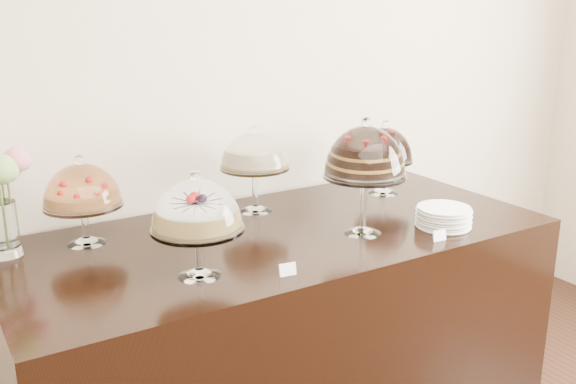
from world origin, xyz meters
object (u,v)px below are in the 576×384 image
cake_stand_sugar_sponge (197,210)px  plate_stack (444,217)px  cake_stand_cheesecake (255,155)px  cake_stand_fruit_tart (82,189)px  cake_stand_choco_layer (365,156)px  display_counter (282,331)px  cake_stand_dark_choco (385,148)px

cake_stand_sugar_sponge → plate_stack: bearing=-3.6°
cake_stand_cheesecake → plate_stack: cake_stand_cheesecake is taller
cake_stand_fruit_tart → cake_stand_choco_layer: bearing=-25.4°
cake_stand_sugar_sponge → cake_stand_choco_layer: bearing=3.5°
cake_stand_fruit_tart → display_counter: bearing=-21.5°
cake_stand_dark_choco → cake_stand_fruit_tart: size_ratio=1.02×
cake_stand_cheesecake → plate_stack: size_ratio=1.74×
cake_stand_cheesecake → cake_stand_fruit_tart: (-0.75, -0.02, -0.04)m
display_counter → cake_stand_fruit_tart: 1.01m
cake_stand_fruit_tart → plate_stack: cake_stand_fruit_tart is taller
display_counter → cake_stand_sugar_sponge: cake_stand_sugar_sponge is taller
cake_stand_sugar_sponge → plate_stack: size_ratio=1.67×
plate_stack → display_counter: bearing=153.6°
cake_stand_choco_layer → cake_stand_dark_choco: size_ratio=1.32×
cake_stand_choco_layer → cake_stand_fruit_tart: 1.09m
cake_stand_sugar_sponge → cake_stand_cheesecake: 0.73m
plate_stack → cake_stand_choco_layer: bearing=161.3°
plate_stack → cake_stand_fruit_tart: bearing=156.2°
cake_stand_cheesecake → cake_stand_fruit_tart: 0.75m
cake_stand_choco_layer → plate_stack: (0.33, -0.11, -0.28)m
display_counter → cake_stand_dark_choco: size_ratio=6.13×
display_counter → cake_stand_dark_choco: 1.00m
cake_stand_choco_layer → plate_stack: cake_stand_choco_layer is taller
cake_stand_sugar_sponge → cake_stand_cheesecake: bearing=46.2°
plate_stack → cake_stand_sugar_sponge: bearing=176.4°
cake_stand_cheesecake → cake_stand_dark_choco: size_ratio=1.08×
display_counter → cake_stand_choco_layer: cake_stand_choco_layer is taller
cake_stand_cheesecake → cake_stand_dark_choco: bearing=-6.4°
display_counter → cake_stand_sugar_sponge: size_ratio=5.90×
cake_stand_choco_layer → cake_stand_sugar_sponge: bearing=-176.5°
cake_stand_fruit_tart → plate_stack: bearing=-23.8°
display_counter → cake_stand_choco_layer: 0.84m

